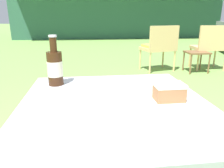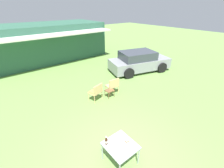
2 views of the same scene
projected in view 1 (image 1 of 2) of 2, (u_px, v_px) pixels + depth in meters
The scene contains 9 objects.
cabin_building at pixel (115, 8), 11.75m from camera, with size 9.72×5.48×2.88m.
wicker_chair_cushioned at pixel (160, 45), 4.19m from camera, with size 0.69×0.58×0.87m.
wicker_chair_plain at pixel (211, 44), 4.28m from camera, with size 0.62×0.49×0.87m.
garden_side_table at pixel (197, 55), 4.14m from camera, with size 0.41×0.36×0.40m.
patio_table at pixel (115, 116), 0.96m from camera, with size 0.80×0.86×0.70m.
cake_on_plate at pixel (166, 96), 0.92m from camera, with size 0.22×0.22×0.08m.
cola_bottle_near at pixel (55, 67), 1.14m from camera, with size 0.08×0.08×0.26m.
fork at pixel (145, 103), 0.92m from camera, with size 0.19×0.07×0.01m.
loose_bottle_cap at pixel (117, 102), 0.92m from camera, with size 0.03×0.03×0.01m.
Camera 1 is at (-0.11, -0.86, 1.05)m, focal length 35.00 mm.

